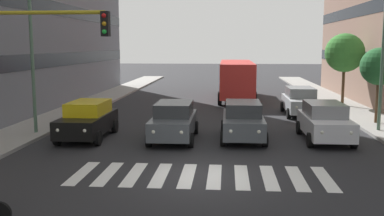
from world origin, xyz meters
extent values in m
plane|color=#262628|center=(0.00, 0.00, 0.00)|extent=(180.00, 180.00, 0.00)
cube|color=black|center=(15.72, -18.10, 3.35)|extent=(10.66, 26.85, 0.90)
cube|color=black|center=(15.72, -18.10, 6.70)|extent=(10.66, 26.85, 0.90)
cube|color=silver|center=(-4.05, 0.00, 0.00)|extent=(0.45, 2.80, 0.01)
cube|color=silver|center=(-3.15, 0.00, 0.00)|extent=(0.45, 2.80, 0.01)
cube|color=silver|center=(-2.25, 0.00, 0.00)|extent=(0.45, 2.80, 0.01)
cube|color=silver|center=(-1.35, 0.00, 0.00)|extent=(0.45, 2.80, 0.01)
cube|color=silver|center=(-0.45, 0.00, 0.00)|extent=(0.45, 2.80, 0.01)
cube|color=silver|center=(0.45, 0.00, 0.00)|extent=(0.45, 2.80, 0.01)
cube|color=silver|center=(1.35, 0.00, 0.00)|extent=(0.45, 2.80, 0.01)
cube|color=silver|center=(2.25, 0.00, 0.00)|extent=(0.45, 2.80, 0.01)
cube|color=silver|center=(3.15, 0.00, 0.00)|extent=(0.45, 2.80, 0.01)
cube|color=silver|center=(4.05, 0.00, 0.00)|extent=(0.45, 2.80, 0.01)
cube|color=silver|center=(-5.28, -5.90, 0.72)|extent=(1.80, 4.40, 0.80)
cube|color=gray|center=(-5.28, -6.10, 1.42)|extent=(1.58, 2.46, 0.60)
cylinder|color=black|center=(-6.18, -4.45, 0.32)|extent=(0.22, 0.64, 0.64)
cylinder|color=black|center=(-4.38, -4.45, 0.32)|extent=(0.22, 0.64, 0.64)
cylinder|color=black|center=(-6.18, -7.35, 0.32)|extent=(0.22, 0.64, 0.64)
cylinder|color=black|center=(-4.38, -7.35, 0.32)|extent=(0.22, 0.64, 0.64)
sphere|color=white|center=(-5.85, -3.75, 0.80)|extent=(0.18, 0.18, 0.18)
sphere|color=white|center=(-4.70, -3.75, 0.80)|extent=(0.18, 0.18, 0.18)
cube|color=#474C51|center=(-1.58, -5.86, 0.72)|extent=(1.80, 4.40, 0.80)
cube|color=#343639|center=(-1.58, -6.06, 1.42)|extent=(1.58, 2.46, 0.60)
cylinder|color=black|center=(-2.48, -4.40, 0.32)|extent=(0.22, 0.64, 0.64)
cylinder|color=black|center=(-0.68, -4.40, 0.32)|extent=(0.22, 0.64, 0.64)
cylinder|color=black|center=(-2.48, -7.31, 0.32)|extent=(0.22, 0.64, 0.64)
cylinder|color=black|center=(-0.68, -7.31, 0.32)|extent=(0.22, 0.64, 0.64)
sphere|color=white|center=(-2.16, -3.71, 0.80)|extent=(0.18, 0.18, 0.18)
sphere|color=white|center=(-1.01, -3.71, 0.80)|extent=(0.18, 0.18, 0.18)
cube|color=#474C51|center=(1.57, -5.48, 0.72)|extent=(1.80, 4.40, 0.80)
cube|color=#343639|center=(1.57, -5.68, 1.42)|extent=(1.58, 2.46, 0.60)
cylinder|color=black|center=(0.67, -4.03, 0.32)|extent=(0.22, 0.64, 0.64)
cylinder|color=black|center=(2.47, -4.03, 0.32)|extent=(0.22, 0.64, 0.64)
cylinder|color=black|center=(0.67, -6.93, 0.32)|extent=(0.22, 0.64, 0.64)
cylinder|color=black|center=(2.47, -6.93, 0.32)|extent=(0.22, 0.64, 0.64)
sphere|color=white|center=(0.99, -3.33, 0.80)|extent=(0.18, 0.18, 0.18)
sphere|color=white|center=(2.14, -3.33, 0.80)|extent=(0.18, 0.18, 0.18)
cube|color=black|center=(5.60, -5.52, 0.72)|extent=(1.80, 4.40, 0.80)
cube|color=yellow|center=(5.60, -5.72, 1.42)|extent=(1.58, 2.46, 0.60)
cylinder|color=black|center=(4.70, -4.07, 0.32)|extent=(0.22, 0.64, 0.64)
cylinder|color=black|center=(6.50, -4.07, 0.32)|extent=(0.22, 0.64, 0.64)
cylinder|color=black|center=(4.70, -6.97, 0.32)|extent=(0.22, 0.64, 0.64)
cylinder|color=black|center=(6.50, -6.97, 0.32)|extent=(0.22, 0.64, 0.64)
sphere|color=white|center=(5.03, -3.37, 0.80)|extent=(0.18, 0.18, 0.18)
sphere|color=white|center=(6.18, -3.37, 0.80)|extent=(0.18, 0.18, 0.18)
cube|color=#B2B7BC|center=(-5.39, -13.27, 0.72)|extent=(1.80, 4.40, 0.80)
cube|color=slate|center=(-5.39, -13.47, 1.42)|extent=(1.58, 2.46, 0.60)
cylinder|color=black|center=(-6.29, -11.82, 0.32)|extent=(0.22, 0.64, 0.64)
cylinder|color=black|center=(-4.49, -11.82, 0.32)|extent=(0.22, 0.64, 0.64)
cylinder|color=black|center=(-6.29, -14.72, 0.32)|extent=(0.22, 0.64, 0.64)
cylinder|color=black|center=(-4.49, -14.72, 0.32)|extent=(0.22, 0.64, 0.64)
sphere|color=white|center=(-5.97, -11.12, 0.80)|extent=(0.18, 0.18, 0.18)
sphere|color=white|center=(-4.81, -11.12, 0.80)|extent=(0.18, 0.18, 0.18)
cube|color=red|center=(-1.58, -21.19, 1.75)|extent=(2.50, 10.50, 2.50)
cube|color=black|center=(-1.58, -21.19, 2.30)|extent=(2.52, 9.87, 0.80)
cylinder|color=black|center=(-2.83, -17.51, 0.50)|extent=(0.28, 1.00, 1.00)
cylinder|color=black|center=(-0.33, -17.51, 0.50)|extent=(0.28, 1.00, 1.00)
cylinder|color=black|center=(-2.83, -24.34, 0.50)|extent=(0.28, 1.00, 1.00)
cylinder|color=black|center=(-0.33, -24.34, 0.50)|extent=(0.28, 1.00, 1.00)
cylinder|color=#AD991E|center=(5.11, 0.71, 5.30)|extent=(4.43, 0.12, 0.12)
cube|color=black|center=(2.90, 0.71, 4.95)|extent=(0.24, 0.28, 0.76)
sphere|color=red|center=(2.90, 0.86, 5.19)|extent=(0.14, 0.14, 0.14)
sphere|color=orange|center=(2.90, 0.86, 4.95)|extent=(0.14, 0.14, 0.14)
sphere|color=green|center=(2.90, 0.86, 4.71)|extent=(0.14, 0.14, 0.14)
cylinder|color=#4C6B56|center=(-8.33, -7.90, 3.48)|extent=(0.16, 0.16, 6.66)
cylinder|color=#4C6B56|center=(8.33, -6.02, 3.63)|extent=(0.16, 0.16, 6.96)
cylinder|color=#513823|center=(-8.92, -10.06, 1.37)|extent=(0.20, 0.20, 2.44)
sphere|color=#235B2D|center=(-8.92, -10.06, 3.19)|extent=(2.01, 2.01, 2.01)
cylinder|color=#513823|center=(-8.90, -17.04, 1.57)|extent=(0.20, 0.20, 2.84)
sphere|color=#387F33|center=(-8.90, -17.04, 3.80)|extent=(2.67, 2.67, 2.67)
camera|label=1|loc=(-0.82, 14.10, 4.30)|focal=41.07mm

